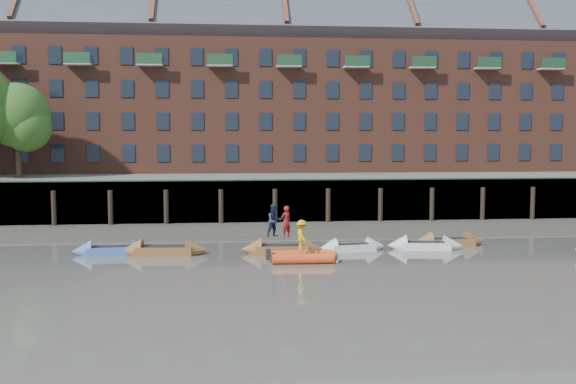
{
  "coord_description": "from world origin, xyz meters",
  "views": [
    {
      "loc": [
        -5.98,
        -27.87,
        6.59
      ],
      "look_at": [
        -2.0,
        12.0,
        3.2
      ],
      "focal_mm": 42.0,
      "sensor_mm": 36.0,
      "label": 1
    }
  ],
  "objects": [
    {
      "name": "ground",
      "position": [
        0.0,
        0.0,
        0.0
      ],
      "size": [
        220.0,
        220.0,
        0.0
      ],
      "primitive_type": "plane",
      "color": "#5E5A52",
      "rests_on": "ground"
    },
    {
      "name": "foreshore",
      "position": [
        0.0,
        18.0,
        0.0
      ],
      "size": [
        110.0,
        8.0,
        0.5
      ],
      "primitive_type": "cube",
      "color": "#3D382F",
      "rests_on": "ground"
    },
    {
      "name": "mud_band",
      "position": [
        0.0,
        14.6,
        0.0
      ],
      "size": [
        110.0,
        1.6,
        0.1
      ],
      "primitive_type": "cube",
      "color": "#4C4336",
      "rests_on": "ground"
    },
    {
      "name": "river_wall",
      "position": [
        -0.0,
        22.38,
        1.59
      ],
      "size": [
        110.0,
        1.23,
        3.3
      ],
      "color": "#2D2A26",
      "rests_on": "ground"
    },
    {
      "name": "bank_terrace",
      "position": [
        0.0,
        36.0,
        1.6
      ],
      "size": [
        110.0,
        28.0,
        3.2
      ],
      "primitive_type": "cube",
      "color": "#5E594D",
      "rests_on": "ground"
    },
    {
      "name": "apartment_terrace",
      "position": [
        -0.0,
        36.99,
        12.82
      ],
      "size": [
        80.6,
        15.56,
        20.98
      ],
      "color": "brown",
      "rests_on": "bank_terrace"
    },
    {
      "name": "rowboat_1",
      "position": [
        -12.05,
        9.88,
        0.22
      ],
      "size": [
        4.43,
        1.76,
        1.25
      ],
      "rotation": [
        0.0,
        0.0,
        0.12
      ],
      "color": "#4663B6",
      "rests_on": "ground"
    },
    {
      "name": "rowboat_2",
      "position": [
        -9.14,
        9.38,
        0.25
      ],
      "size": [
        4.86,
        1.65,
        1.39
      ],
      "rotation": [
        0.0,
        0.0,
        -0.06
      ],
      "color": "brown",
      "rests_on": "ground"
    },
    {
      "name": "rowboat_3",
      "position": [
        -2.62,
        9.17,
        0.24
      ],
      "size": [
        4.67,
        1.61,
        1.33
      ],
      "rotation": [
        0.0,
        0.0,
        -0.06
      ],
      "color": "brown",
      "rests_on": "ground"
    },
    {
      "name": "rowboat_4",
      "position": [
        1.44,
        9.62,
        0.2
      ],
      "size": [
        4.1,
        1.75,
        1.15
      ],
      "rotation": [
        0.0,
        0.0,
        0.16
      ],
      "color": "silver",
      "rests_on": "ground"
    },
    {
      "name": "rowboat_5",
      "position": [
        5.75,
        9.67,
        0.22
      ],
      "size": [
        4.49,
        1.89,
        1.26
      ],
      "rotation": [
        0.0,
        0.0,
        -0.15
      ],
      "color": "silver",
      "rests_on": "ground"
    },
    {
      "name": "rowboat_6",
      "position": [
        7.54,
        10.76,
        0.23
      ],
      "size": [
        4.49,
        1.47,
        1.29
      ],
      "rotation": [
        0.0,
        0.0,
        0.04
      ],
      "color": "brown",
      "rests_on": "ground"
    },
    {
      "name": "rib_tender",
      "position": [
        -1.66,
        6.55,
        0.26
      ],
      "size": [
        3.5,
        1.71,
        0.6
      ],
      "rotation": [
        0.0,
        0.0,
        -0.02
      ],
      "color": "#DF4C1A",
      "rests_on": "ground"
    },
    {
      "name": "person_rower_a",
      "position": [
        -2.4,
        9.16,
        1.78
      ],
      "size": [
        0.77,
        0.71,
        1.77
      ],
      "primitive_type": "imported",
      "rotation": [
        0.0,
        0.0,
        3.73
      ],
      "color": "maroon",
      "rests_on": "rowboat_3"
    },
    {
      "name": "person_rower_b",
      "position": [
        -3.04,
        9.42,
        1.82
      ],
      "size": [
        1.09,
        0.99,
        1.84
      ],
      "primitive_type": "imported",
      "rotation": [
        0.0,
        0.0,
        0.4
      ],
      "color": "#19233F",
      "rests_on": "rowboat_3"
    },
    {
      "name": "person_rib_crew",
      "position": [
        -1.83,
        6.5,
        1.39
      ],
      "size": [
        0.74,
        1.13,
        1.65
      ],
      "primitive_type": "imported",
      "rotation": [
        0.0,
        0.0,
        1.7
      ],
      "color": "orange",
      "rests_on": "rib_tender"
    }
  ]
}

